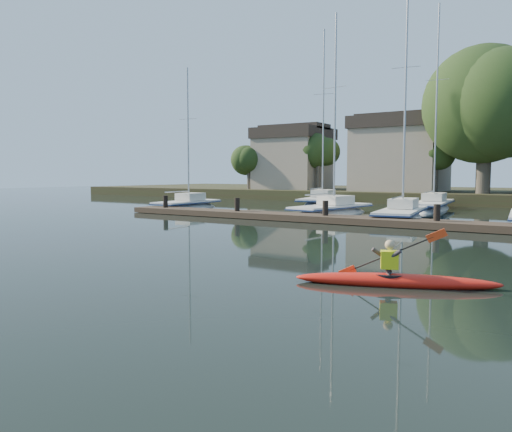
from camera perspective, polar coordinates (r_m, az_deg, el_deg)
The scene contains 9 objects.
ground at distance 14.61m, azimuth -4.58°, elevation -5.80°, with size 160.00×160.00×0.00m, color black.
kayak at distance 12.60m, azimuth 15.58°, elevation -6.82°, with size 4.77×2.35×1.55m.
dock at distance 26.99m, azimuth 13.72°, elevation -0.58°, with size 34.00×2.00×1.80m.
sailboat_0 at distance 38.65m, azimuth -7.86°, elevation 0.52°, with size 2.51×7.65×11.98m.
sailboat_1 at distance 33.26m, azimuth 8.64°, elevation -0.18°, with size 3.43×8.99×14.34m.
sailboat_2 at distance 30.67m, azimuth 16.30°, elevation -0.74°, with size 3.29×9.40×15.23m.
sailboat_5 at distance 43.28m, azimuth 7.49°, elevation 0.98°, with size 4.04×10.07×16.25m.
sailboat_6 at distance 39.71m, azimuth 19.54°, elevation 0.41°, with size 3.03×10.51×16.47m.
shore at distance 52.20m, azimuth 24.97°, elevation 4.99°, with size 90.00×25.25×12.75m.
Camera 1 is at (8.71, -11.42, 2.70)m, focal length 35.00 mm.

